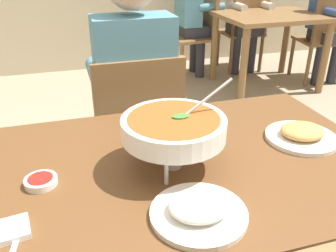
# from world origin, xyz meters

# --- Properties ---
(dining_table_main) EXTENTS (1.27, 0.82, 0.74)m
(dining_table_main) POSITION_xyz_m (0.00, 0.00, 0.63)
(dining_table_main) COLOR brown
(dining_table_main) RESTS_ON ground_plane
(chair_diner_main) EXTENTS (0.44, 0.44, 0.90)m
(chair_diner_main) POSITION_xyz_m (-0.00, 0.69, 0.51)
(chair_diner_main) COLOR brown
(chair_diner_main) RESTS_ON ground_plane
(diner_main) EXTENTS (0.40, 0.45, 1.31)m
(diner_main) POSITION_xyz_m (0.00, 0.73, 0.75)
(diner_main) COLOR #2D2D38
(diner_main) RESTS_ON ground_plane
(curry_bowl) EXTENTS (0.33, 0.30, 0.26)m
(curry_bowl) POSITION_xyz_m (-0.03, -0.02, 0.87)
(curry_bowl) COLOR silver
(curry_bowl) RESTS_ON dining_table_main
(rice_plate) EXTENTS (0.24, 0.24, 0.06)m
(rice_plate) POSITION_xyz_m (-0.04, -0.25, 0.76)
(rice_plate) COLOR white
(rice_plate) RESTS_ON dining_table_main
(appetizer_plate) EXTENTS (0.24, 0.24, 0.06)m
(appetizer_plate) POSITION_xyz_m (0.43, 0.02, 0.76)
(appetizer_plate) COLOR white
(appetizer_plate) RESTS_ON dining_table_main
(sauce_dish) EXTENTS (0.09, 0.09, 0.02)m
(sauce_dish) POSITION_xyz_m (-0.41, -0.00, 0.76)
(sauce_dish) COLOR white
(sauce_dish) RESTS_ON dining_table_main
(napkin_folded) EXTENTS (0.13, 0.10, 0.02)m
(napkin_folded) POSITION_xyz_m (-0.49, -0.18, 0.75)
(napkin_folded) COLOR white
(napkin_folded) RESTS_ON dining_table_main
(spoon_utensil) EXTENTS (0.04, 0.17, 0.01)m
(spoon_utensil) POSITION_xyz_m (-0.46, -0.23, 0.75)
(spoon_utensil) COLOR silver
(spoon_utensil) RESTS_ON dining_table_main
(dining_table_far) EXTENTS (1.00, 0.80, 0.74)m
(dining_table_far) POSITION_xyz_m (1.71, 2.30, 0.61)
(dining_table_far) COLOR brown
(dining_table_far) RESTS_ON ground_plane
(chair_bg_left) EXTENTS (0.48, 0.48, 0.90)m
(chair_bg_left) POSITION_xyz_m (1.16, 2.85, 0.51)
(chair_bg_left) COLOR brown
(chair_bg_left) RESTS_ON ground_plane
(chair_bg_middle) EXTENTS (0.50, 0.50, 0.90)m
(chair_bg_middle) POSITION_xyz_m (2.34, 2.24, 0.51)
(chair_bg_middle) COLOR brown
(chair_bg_middle) RESTS_ON ground_plane
(chair_bg_right) EXTENTS (0.44, 0.44, 0.90)m
(chair_bg_right) POSITION_xyz_m (1.72, 2.84, 0.51)
(chair_bg_right) COLOR brown
(chair_bg_right) RESTS_ON ground_plane
(patron_bg_left) EXTENTS (0.45, 0.40, 1.31)m
(patron_bg_left) POSITION_xyz_m (1.08, 2.88, 0.75)
(patron_bg_left) COLOR #2D2D38
(patron_bg_left) RESTS_ON ground_plane
(patron_bg_middle) EXTENTS (0.40, 0.45, 1.31)m
(patron_bg_middle) POSITION_xyz_m (2.36, 2.25, 0.75)
(patron_bg_middle) COLOR #2D2D38
(patron_bg_middle) RESTS_ON ground_plane
(patron_bg_right) EXTENTS (0.40, 0.45, 1.31)m
(patron_bg_right) POSITION_xyz_m (1.69, 2.83, 0.75)
(patron_bg_right) COLOR #2D2D38
(patron_bg_right) RESTS_ON ground_plane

